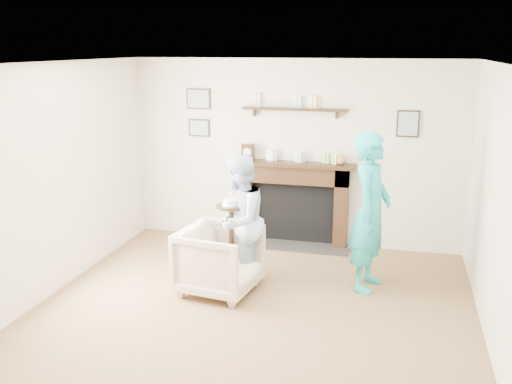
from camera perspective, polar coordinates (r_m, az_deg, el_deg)
ground at (r=5.79m, az=-0.98°, el=-12.91°), size 5.00×5.00×0.00m
room_shell at (r=5.90m, az=0.71°, el=4.33°), size 4.54×5.02×2.52m
armchair at (r=6.47m, az=-3.60°, el=-9.87°), size 0.92×0.90×0.74m
man at (r=6.65m, az=-1.64°, el=-9.15°), size 0.64×0.79×1.51m
woman at (r=6.68m, az=11.00°, el=-9.28°), size 0.55×0.72×1.77m
pedestal_table at (r=6.45m, az=-2.50°, el=-3.65°), size 0.33×0.33×1.07m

